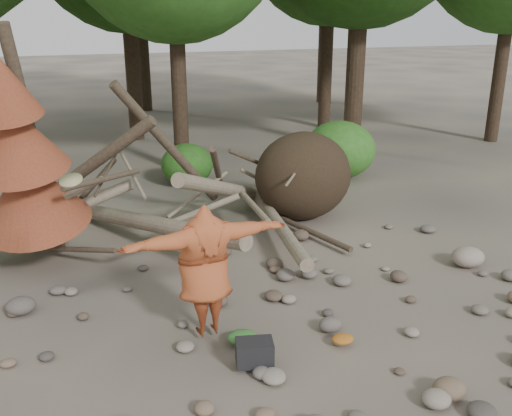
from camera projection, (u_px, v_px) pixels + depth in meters
name	position (u px, v px, depth m)	size (l,w,h in m)	color
ground	(265.00, 332.00, 8.39)	(120.00, 120.00, 0.00)	#514C44
deadfall_pile	(280.00, 181.00, 12.50)	(8.55, 5.24, 3.30)	#332619
dead_conifer	(22.00, 159.00, 9.64)	(2.06, 2.16, 4.35)	#4C3F30
bush_mid	(187.00, 164.00, 15.37)	(1.40, 1.40, 1.12)	#2D681E
bush_right	(340.00, 150.00, 15.98)	(2.00, 2.00, 1.60)	#397B26
frisbee_thrower	(205.00, 270.00, 7.95)	(3.00, 0.79, 2.59)	#AF4E27
backpack	(255.00, 356.00, 7.52)	(0.49, 0.33, 0.33)	black
cloth_green	(242.00, 340.00, 8.05)	(0.41, 0.35, 0.16)	#316C2B
cloth_orange	(343.00, 342.00, 8.03)	(0.32, 0.26, 0.12)	#A35D1C
boulder_front_right	(449.00, 388.00, 6.94)	(0.41, 0.37, 0.25)	brown
boulder_mid_right	(468.00, 257.00, 10.51)	(0.61, 0.55, 0.37)	gray
boulder_mid_left	(21.00, 306.00, 8.86)	(0.46, 0.41, 0.27)	#58514A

